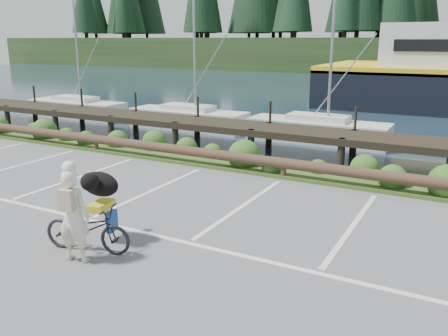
# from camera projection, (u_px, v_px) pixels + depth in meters

# --- Properties ---
(ground) EXTENTS (72.00, 72.00, 0.00)m
(ground) POSITION_uv_depth(u_px,v_px,m) (199.00, 236.00, 9.52)
(ground) COLOR #575759
(vegetation_strip) EXTENTS (34.00, 1.60, 0.10)m
(vegetation_strip) POSITION_uv_depth(u_px,v_px,m) (292.00, 171.00, 14.01)
(vegetation_strip) COLOR #3D5B21
(vegetation_strip) RESTS_ON ground
(log_rail) EXTENTS (32.00, 0.30, 0.60)m
(log_rail) POSITION_uv_depth(u_px,v_px,m) (283.00, 179.00, 13.43)
(log_rail) COLOR #443021
(log_rail) RESTS_ON ground
(bicycle) EXTENTS (1.81, 0.96, 0.90)m
(bicycle) POSITION_uv_depth(u_px,v_px,m) (87.00, 228.00, 8.73)
(bicycle) COLOR black
(bicycle) RESTS_ON ground
(cyclist) EXTENTS (0.69, 0.53, 1.70)m
(cyclist) POSITION_uv_depth(u_px,v_px,m) (73.00, 216.00, 8.26)
(cyclist) COLOR silver
(cyclist) RESTS_ON ground
(dog) EXTENTS (0.58, 0.91, 0.48)m
(dog) POSITION_uv_depth(u_px,v_px,m) (100.00, 184.00, 9.06)
(dog) COLOR black
(dog) RESTS_ON bicycle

